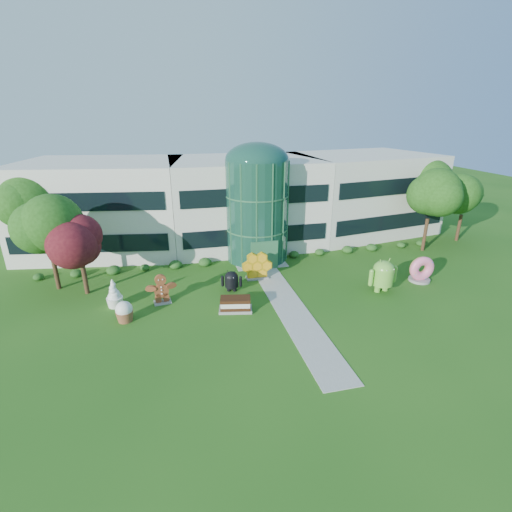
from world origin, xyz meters
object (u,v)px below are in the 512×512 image
object	(u,v)px
android_black	(231,280)
gingerbread	(161,289)
android_green	(383,274)
donut	(421,269)

from	to	relation	value
android_black	gingerbread	bearing A→B (deg)	-156.71
android_green	android_black	bearing A→B (deg)	160.72
android_green	android_black	size ratio (longest dim) A/B	1.54
android_green	gingerbread	world-z (taller)	android_green
android_green	donut	size ratio (longest dim) A/B	1.35
android_black	gingerbread	size ratio (longest dim) A/B	0.78
donut	gingerbread	xyz separation A→B (m)	(-22.17, 1.15, 0.04)
android_green	gingerbread	size ratio (longest dim) A/B	1.20
gingerbread	android_black	bearing A→B (deg)	0.47
android_black	donut	distance (m)	16.64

